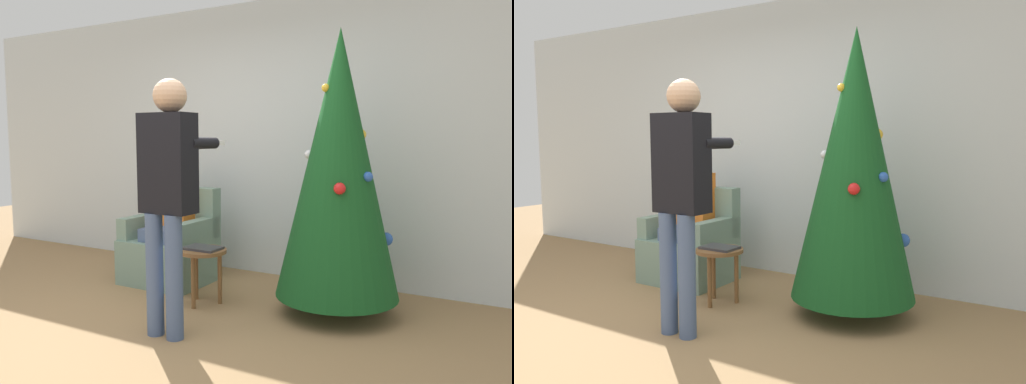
# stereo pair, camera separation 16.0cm
# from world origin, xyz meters

# --- Properties ---
(ground_plane) EXTENTS (14.00, 14.00, 0.00)m
(ground_plane) POSITION_xyz_m (0.00, 0.00, 0.00)
(ground_plane) COLOR #99754C
(wall_back) EXTENTS (8.00, 0.06, 2.70)m
(wall_back) POSITION_xyz_m (0.00, 2.23, 1.35)
(wall_back) COLOR silver
(wall_back) RESTS_ON ground_plane
(christmas_tree) EXTENTS (0.95, 0.95, 2.19)m
(christmas_tree) POSITION_xyz_m (1.03, 1.42, 1.17)
(christmas_tree) COLOR brown
(christmas_tree) RESTS_ON ground_plane
(armchair) EXTENTS (0.76, 0.65, 0.89)m
(armchair) POSITION_xyz_m (-0.67, 1.53, 0.32)
(armchair) COLOR gray
(armchair) RESTS_ON ground_plane
(person_seated) EXTENTS (0.36, 0.46, 1.24)m
(person_seated) POSITION_xyz_m (-0.67, 1.50, 0.68)
(person_seated) COLOR #475B84
(person_seated) RESTS_ON ground_plane
(person_standing) EXTENTS (0.40, 0.57, 1.77)m
(person_standing) POSITION_xyz_m (0.15, 0.47, 1.06)
(person_standing) COLOR #475B84
(person_standing) RESTS_ON ground_plane
(side_stool) EXTENTS (0.39, 0.39, 0.46)m
(side_stool) POSITION_xyz_m (-0.02, 1.11, 0.38)
(side_stool) COLOR brown
(side_stool) RESTS_ON ground_plane
(laptop) EXTENTS (0.30, 0.20, 0.02)m
(laptop) POSITION_xyz_m (-0.02, 1.11, 0.47)
(laptop) COLOR #38383D
(laptop) RESTS_ON side_stool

